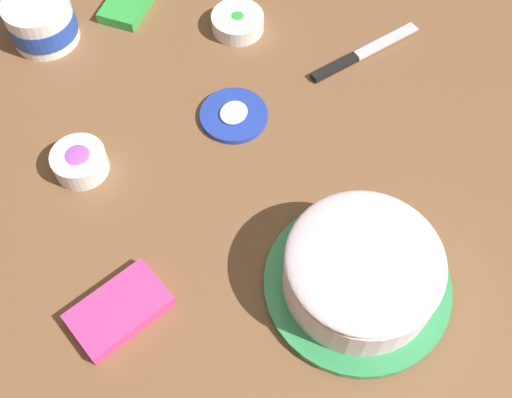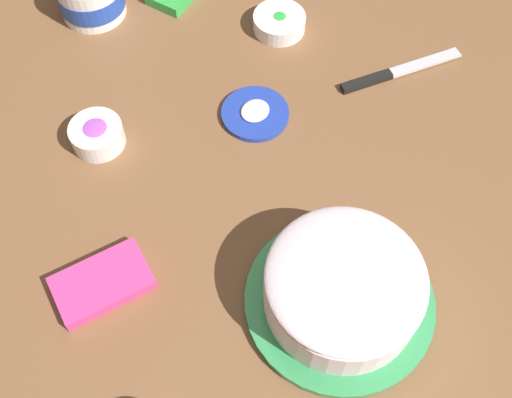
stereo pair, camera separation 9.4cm
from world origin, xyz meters
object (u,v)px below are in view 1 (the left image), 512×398
frosting_tub_lid (234,115)px  sprinkle_bowl_rainbow (80,161)px  frosted_cake (361,272)px  candy_box_upper (117,309)px  spreading_knife (356,57)px  sprinkle_bowl_green (238,22)px  frosting_tub (41,21)px

frosting_tub_lid → sprinkle_bowl_rainbow: sprinkle_bowl_rainbow is taller
frosted_cake → sprinkle_bowl_rainbow: (0.00, -0.47, -0.03)m
sprinkle_bowl_rainbow → candy_box_upper: size_ratio=0.64×
sprinkle_bowl_rainbow → candy_box_upper: bearing=45.2°
spreading_knife → sprinkle_bowl_rainbow: bearing=-36.8°
spreading_knife → sprinkle_bowl_green: 0.23m
frosting_tub → candy_box_upper: bearing=45.6°
frosted_cake → candy_box_upper: size_ratio=1.99×
sprinkle_bowl_green → candy_box_upper: bearing=9.7°
frosting_tub → spreading_knife: (-0.20, 0.54, -0.04)m
frosting_tub → spreading_knife: frosting_tub is taller
frosting_tub_lid → candy_box_upper: 0.38m
frosting_tub_lid → spreading_knife: (-0.22, 0.14, -0.00)m
frosted_cake → sprinkle_bowl_rainbow: 0.48m
sprinkle_bowl_rainbow → frosted_cake: bearing=90.1°
frosted_cake → frosting_tub: frosted_cake is taller
frosting_tub → spreading_knife: 0.57m
frosted_cake → frosting_tub: (-0.22, -0.70, -0.01)m
spreading_knife → candy_box_upper: size_ratio=1.56×
frosted_cake → spreading_knife: frosted_cake is taller
frosting_tub → sprinkle_bowl_green: size_ratio=1.26×
frosting_tub_lid → sprinkle_bowl_green: size_ratio=1.18×
frosted_cake → sprinkle_bowl_rainbow: frosted_cake is taller
sprinkle_bowl_green → spreading_knife: bearing=96.1°
sprinkle_bowl_rainbow → sprinkle_bowl_green: bearing=167.8°
sprinkle_bowl_green → candy_box_upper: size_ratio=0.72×
spreading_knife → candy_box_upper: (0.60, -0.13, 0.01)m
candy_box_upper → spreading_knife: bearing=-168.4°
frosted_cake → candy_box_upper: bearing=-57.7°
spreading_knife → candy_box_upper: 0.61m
spreading_knife → sprinkle_bowl_green: bearing=-83.9°
sprinkle_bowl_green → candy_box_upper: (0.58, 0.10, -0.01)m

